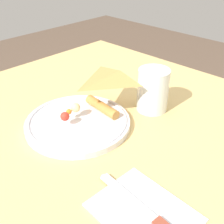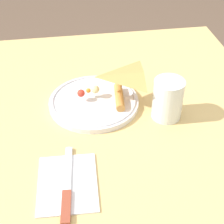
{
  "view_description": "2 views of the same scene",
  "coord_description": "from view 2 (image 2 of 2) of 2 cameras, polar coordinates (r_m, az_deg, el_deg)",
  "views": [
    {
      "loc": [
        -0.45,
        0.43,
        1.11
      ],
      "look_at": [
        -0.09,
        0.05,
        0.79
      ],
      "focal_mm": 45.0,
      "sensor_mm": 36.0,
      "label": 1
    },
    {
      "loc": [
        -0.78,
        0.14,
        1.32
      ],
      "look_at": [
        -0.11,
        0.04,
        0.78
      ],
      "focal_mm": 55.0,
      "sensor_mm": 36.0,
      "label": 2
    }
  ],
  "objects": [
    {
      "name": "dining_table",
      "position": [
        1.07,
        1.12,
        -3.33
      ],
      "size": [
        0.93,
        0.89,
        0.71
      ],
      "color": "#DBB770",
      "rests_on": "ground_plane"
    },
    {
      "name": "milk_glass",
      "position": [
        0.94,
        9.23,
        1.89
      ],
      "size": [
        0.08,
        0.08,
        0.12
      ],
      "color": "white",
      "rests_on": "dining_table"
    },
    {
      "name": "napkin_folded",
      "position": [
        0.79,
        -7.41,
        -11.64
      ],
      "size": [
        0.17,
        0.14,
        0.0
      ],
      "rotation": [
        0.0,
        0.0,
        -0.05
      ],
      "color": "silver",
      "rests_on": "dining_table"
    },
    {
      "name": "butter_knife",
      "position": [
        0.78,
        -7.47,
        -12.09
      ],
      "size": [
        0.22,
        0.04,
        0.01
      ],
      "rotation": [
        0.0,
        0.0,
        -0.09
      ],
      "color": "#99422D",
      "rests_on": "napkin_folded"
    },
    {
      "name": "plate_pizza",
      "position": [
        0.99,
        -2.88,
        1.92
      ],
      "size": [
        0.26,
        0.26,
        0.06
      ],
      "color": "white",
      "rests_on": "dining_table"
    }
  ]
}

